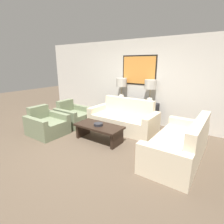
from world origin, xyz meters
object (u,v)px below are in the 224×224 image
object	(u,v)px
table_lamp_right	(150,87)
coffee_table	(99,129)
couch_by_side	(180,145)
couch_by_back_wall	(123,119)
console_table	(134,112)
armchair_near_camera	(47,125)
decorative_bowl	(98,124)
armchair_near_back_wall	(73,116)
table_lamp_left	(122,85)

from	to	relation	value
table_lamp_right	coffee_table	size ratio (longest dim) A/B	0.58
couch_by_side	couch_by_back_wall	bearing A→B (deg)	156.65
console_table	armchair_near_camera	size ratio (longest dim) A/B	1.63
console_table	decorative_bowl	xyz separation A→B (m)	(-0.07, -1.79, 0.08)
armchair_near_camera	armchair_near_back_wall	bearing A→B (deg)	90.00
armchair_near_camera	coffee_table	bearing A→B (deg)	18.44
couch_by_back_wall	coffee_table	xyz separation A→B (m)	(-0.08, -1.06, 0.01)
table_lamp_right	armchair_near_back_wall	distance (m)	2.60
decorative_bowl	console_table	bearing A→B (deg)	87.74
table_lamp_right	console_table	bearing A→B (deg)	180.00
console_table	armchair_near_camera	bearing A→B (deg)	-124.45
table_lamp_right	coffee_table	xyz separation A→B (m)	(-0.58, -1.76, -0.92)
console_table	couch_by_side	distance (m)	2.37
table_lamp_right	armchair_near_back_wall	size ratio (longest dim) A/B	0.76
table_lamp_right	table_lamp_left	bearing A→B (deg)	180.00
table_lamp_right	armchair_near_camera	bearing A→B (deg)	-132.36
console_table	decorative_bowl	distance (m)	1.79
table_lamp_right	couch_by_back_wall	xyz separation A→B (m)	(-0.51, -0.70, -0.93)
couch_by_side	armchair_near_back_wall	size ratio (longest dim) A/B	2.12
table_lamp_left	coffee_table	size ratio (longest dim) A/B	0.58
console_table	couch_by_back_wall	size ratio (longest dim) A/B	0.77
table_lamp_right	armchair_near_camera	distance (m)	3.19
coffee_table	armchair_near_camera	xyz separation A→B (m)	(-1.47, -0.49, -0.05)
console_table	coffee_table	size ratio (longest dim) A/B	1.25
table_lamp_right	couch_by_side	size ratio (longest dim) A/B	0.36
table_lamp_right	couch_by_back_wall	size ratio (longest dim) A/B	0.36
couch_by_back_wall	coffee_table	bearing A→B (deg)	-94.11
coffee_table	decorative_bowl	bearing A→B (deg)	-77.65
table_lamp_right	decorative_bowl	world-z (taller)	table_lamp_right
armchair_near_back_wall	couch_by_back_wall	bearing A→B (deg)	20.41
console_table	couch_by_back_wall	world-z (taller)	couch_by_back_wall
coffee_table	decorative_bowl	xyz separation A→B (m)	(0.01, -0.03, 0.14)
coffee_table	armchair_near_back_wall	bearing A→B (deg)	161.56
table_lamp_right	couch_by_back_wall	distance (m)	1.27
couch_by_back_wall	armchair_near_camera	world-z (taller)	couch_by_back_wall
coffee_table	decorative_bowl	distance (m)	0.14
couch_by_back_wall	coffee_table	world-z (taller)	couch_by_back_wall
table_lamp_left	couch_by_back_wall	bearing A→B (deg)	-53.92
console_table	couch_by_side	size ratio (longest dim) A/B	0.77
table_lamp_right	armchair_near_back_wall	world-z (taller)	table_lamp_right
coffee_table	armchair_near_camera	bearing A→B (deg)	-161.56
couch_by_side	coffee_table	bearing A→B (deg)	-172.02
table_lamp_left	armchair_near_camera	world-z (taller)	table_lamp_left
decorative_bowl	armchair_near_camera	xyz separation A→B (m)	(-1.47, -0.46, -0.18)
armchair_near_camera	couch_by_side	bearing A→B (deg)	12.62
couch_by_back_wall	table_lamp_right	bearing A→B (deg)	53.92
couch_by_back_wall	armchair_near_camera	xyz separation A→B (m)	(-1.54, -1.55, -0.03)
couch_by_side	armchair_near_back_wall	xyz separation A→B (m)	(-3.38, 0.22, -0.03)
table_lamp_left	armchair_near_camera	xyz separation A→B (m)	(-1.03, -2.25, -0.97)
armchair_near_camera	decorative_bowl	bearing A→B (deg)	17.42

